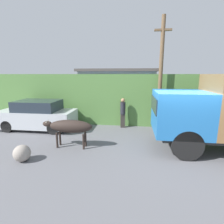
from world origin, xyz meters
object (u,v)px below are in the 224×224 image
(brown_cow, at_px, (70,127))
(pedestrian_on_hill, at_px, (123,111))
(parked_suv, at_px, (37,115))
(utility_pole, at_px, (161,73))
(roadside_rock, at_px, (22,153))

(brown_cow, xyz_separation_m, pedestrian_on_hill, (2.06, 3.21, 0.06))
(parked_suv, height_order, utility_pole, utility_pole)
(brown_cow, height_order, utility_pole, utility_pole)
(brown_cow, relative_size, parked_suv, 0.51)
(pedestrian_on_hill, xyz_separation_m, roadside_rock, (-3.36, -4.66, -0.69))
(parked_suv, height_order, roadside_rock, parked_suv)
(brown_cow, bearing_deg, parked_suv, 132.72)
(parked_suv, xyz_separation_m, utility_pole, (6.92, 0.92, 2.38))
(parked_suv, xyz_separation_m, roadside_rock, (1.51, -3.71, -0.50))
(brown_cow, xyz_separation_m, utility_pole, (4.11, 3.18, 2.26))
(utility_pole, height_order, roadside_rock, utility_pole)
(parked_suv, relative_size, utility_pole, 0.70)
(brown_cow, height_order, pedestrian_on_hill, pedestrian_on_hill)
(parked_suv, xyz_separation_m, pedestrian_on_hill, (4.87, 0.96, 0.18))
(brown_cow, bearing_deg, utility_pole, 29.18)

